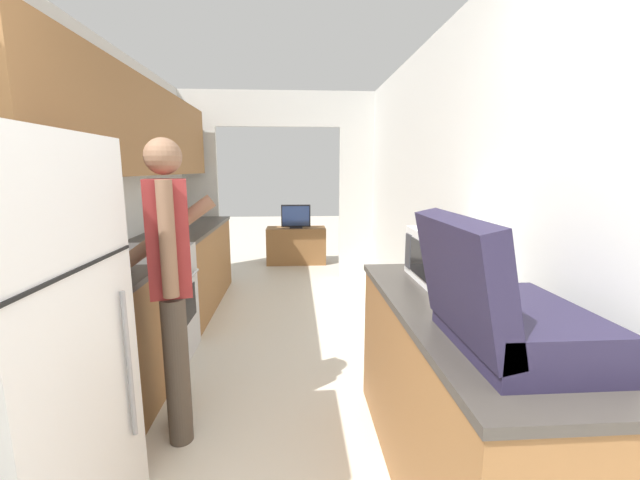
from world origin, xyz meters
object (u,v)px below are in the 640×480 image
(person, at_px, (172,283))
(suitcase, at_px, (498,310))
(tv_cabinet, at_px, (296,245))
(range_oven, at_px, (144,309))
(television, at_px, (296,217))
(microwave, at_px, (450,256))

(person, relative_size, suitcase, 2.92)
(person, relative_size, tv_cabinet, 1.77)
(range_oven, relative_size, television, 2.24)
(person, relative_size, television, 3.60)
(range_oven, xyz_separation_m, television, (1.17, 3.25, 0.31))
(tv_cabinet, height_order, television, television)
(person, distance_m, microwave, 1.53)
(range_oven, height_order, television, range_oven)
(microwave, height_order, television, microwave)
(microwave, bearing_deg, range_oven, 155.95)
(television, bearing_deg, microwave, -78.65)
(range_oven, xyz_separation_m, tv_cabinet, (1.17, 3.30, -0.16))
(suitcase, bearing_deg, tv_cabinet, 97.59)
(person, height_order, television, person)
(tv_cabinet, bearing_deg, range_oven, -109.58)
(person, bearing_deg, suitcase, -138.84)
(range_oven, bearing_deg, microwave, -24.05)
(microwave, bearing_deg, person, 177.64)
(range_oven, height_order, tv_cabinet, range_oven)
(microwave, bearing_deg, television, 101.35)
(microwave, bearing_deg, suitcase, -101.29)
(tv_cabinet, bearing_deg, television, -90.00)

